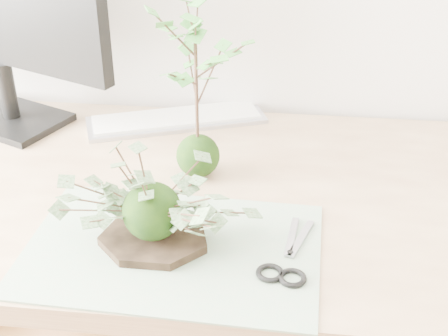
{
  "coord_description": "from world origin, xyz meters",
  "views": [
    {
      "loc": [
        0.1,
        0.25,
        1.36
      ],
      "look_at": [
        0.0,
        1.14,
        0.84
      ],
      "focal_mm": 50.0,
      "sensor_mm": 36.0,
      "label": 1
    }
  ],
  "objects_px": {
    "ivy_kokedama": "(151,187)",
    "keyboard": "(176,119)",
    "desk": "(189,225)",
    "maple_kokedama": "(196,54)"
  },
  "relations": [
    {
      "from": "ivy_kokedama",
      "to": "keyboard",
      "type": "distance_m",
      "value": 0.47
    },
    {
      "from": "desk",
      "to": "ivy_kokedama",
      "type": "bearing_deg",
      "value": -97.72
    },
    {
      "from": "desk",
      "to": "ivy_kokedama",
      "type": "distance_m",
      "value": 0.27
    },
    {
      "from": "ivy_kokedama",
      "to": "keyboard",
      "type": "height_order",
      "value": "ivy_kokedama"
    },
    {
      "from": "desk",
      "to": "keyboard",
      "type": "height_order",
      "value": "keyboard"
    },
    {
      "from": "keyboard",
      "to": "ivy_kokedama",
      "type": "bearing_deg",
      "value": -104.95
    },
    {
      "from": "desk",
      "to": "maple_kokedama",
      "type": "relative_size",
      "value": 4.56
    },
    {
      "from": "desk",
      "to": "maple_kokedama",
      "type": "distance_m",
      "value": 0.34
    },
    {
      "from": "ivy_kokedama",
      "to": "maple_kokedama",
      "type": "relative_size",
      "value": 0.93
    },
    {
      "from": "keyboard",
      "to": "maple_kokedama",
      "type": "bearing_deg",
      "value": -90.23
    }
  ]
}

